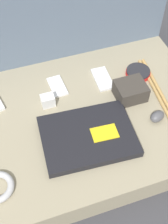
# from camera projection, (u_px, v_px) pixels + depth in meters

# --- Properties ---
(ground_plane) EXTENTS (8.00, 8.00, 0.00)m
(ground_plane) POSITION_uv_depth(u_px,v_px,m) (84.00, 132.00, 1.23)
(ground_plane) COLOR #38383D
(couch_seat) EXTENTS (0.96, 0.66, 0.10)m
(couch_seat) POSITION_uv_depth(u_px,v_px,m) (84.00, 124.00, 1.19)
(couch_seat) COLOR gray
(couch_seat) RESTS_ON ground_plane
(couch_backrest) EXTENTS (0.96, 0.20, 0.46)m
(couch_backrest) POSITION_uv_depth(u_px,v_px,m) (51.00, 20.00, 1.31)
(couch_backrest) COLOR slate
(couch_backrest) RESTS_ON ground_plane
(laptop) EXTENTS (0.33, 0.26, 0.03)m
(laptop) POSITION_uv_depth(u_px,v_px,m) (88.00, 136.00, 1.08)
(laptop) COLOR black
(laptop) RESTS_ON couch_seat
(computer_mouse) EXTENTS (0.07, 0.06, 0.04)m
(computer_mouse) POSITION_uv_depth(u_px,v_px,m) (157.00, 116.00, 1.13)
(computer_mouse) COLOR #4C4C51
(computer_mouse) RESTS_ON couch_seat
(speaker_puck) EXTENTS (0.10, 0.10, 0.02)m
(speaker_puck) POSITION_uv_depth(u_px,v_px,m) (138.00, 72.00, 1.28)
(speaker_puck) COLOR red
(speaker_puck) RESTS_ON couch_seat
(phone_silver) EXTENTS (0.06, 0.11, 0.01)m
(phone_silver) POSITION_uv_depth(u_px,v_px,m) (57.00, 86.00, 1.24)
(phone_silver) COLOR silver
(phone_silver) RESTS_ON couch_seat
(phone_small) EXTENTS (0.07, 0.13, 0.01)m
(phone_small) POSITION_uv_depth(u_px,v_px,m) (103.00, 79.00, 1.26)
(phone_small) COLOR silver
(phone_small) RESTS_ON couch_seat
(camera_pouch) EXTENTS (0.11, 0.10, 0.06)m
(camera_pouch) POSITION_uv_depth(u_px,v_px,m) (130.00, 91.00, 1.19)
(camera_pouch) COLOR #38332D
(camera_pouch) RESTS_ON couch_seat
(charger_brick) EXTENTS (0.05, 0.04, 0.05)m
(charger_brick) POSITION_uv_depth(u_px,v_px,m) (48.00, 101.00, 1.17)
(charger_brick) COLOR silver
(charger_brick) RESTS_ON couch_seat
(drumstick_pair) EXTENTS (0.06, 0.38, 0.01)m
(drumstick_pair) POSITION_uv_depth(u_px,v_px,m) (158.00, 92.00, 1.22)
(drumstick_pair) COLOR tan
(drumstick_pair) RESTS_ON couch_seat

